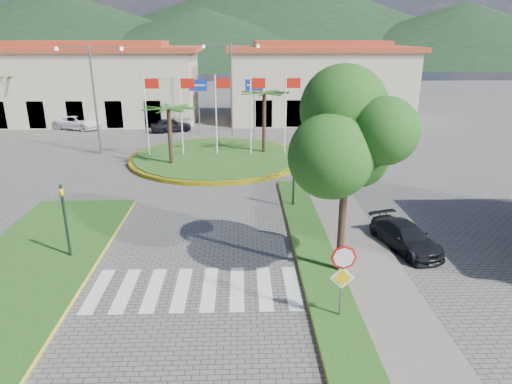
{
  "coord_description": "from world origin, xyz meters",
  "views": [
    {
      "loc": [
        1.81,
        -10.44,
        8.71
      ],
      "look_at": [
        2.41,
        8.0,
        2.29
      ],
      "focal_mm": 32.0,
      "sensor_mm": 36.0,
      "label": 1
    }
  ],
  "objects_px": {
    "stop_sign": "(343,271)",
    "car_dark_b": "(330,129)",
    "car_dark_a": "(171,125)",
    "deciduous_tree": "(347,141)",
    "car_side_right": "(406,237)",
    "white_van": "(78,122)",
    "roundabout_island": "(217,157)"
  },
  "relations": [
    {
      "from": "car_dark_b",
      "to": "car_side_right",
      "type": "relative_size",
      "value": 0.86
    },
    {
      "from": "stop_sign",
      "to": "white_van",
      "type": "relative_size",
      "value": 0.57
    },
    {
      "from": "deciduous_tree",
      "to": "car_dark_a",
      "type": "bearing_deg",
      "value": 110.74
    },
    {
      "from": "stop_sign",
      "to": "car_dark_b",
      "type": "xyz_separation_m",
      "value": [
        4.95,
        28.42,
        -1.25
      ]
    },
    {
      "from": "white_van",
      "to": "car_dark_b",
      "type": "height_order",
      "value": "white_van"
    },
    {
      "from": "roundabout_island",
      "to": "car_dark_a",
      "type": "relative_size",
      "value": 3.39
    },
    {
      "from": "stop_sign",
      "to": "car_dark_a",
      "type": "relative_size",
      "value": 0.71
    },
    {
      "from": "roundabout_island",
      "to": "car_dark_a",
      "type": "bearing_deg",
      "value": 115.26
    },
    {
      "from": "white_van",
      "to": "car_dark_a",
      "type": "relative_size",
      "value": 1.25
    },
    {
      "from": "deciduous_tree",
      "to": "car_dark_a",
      "type": "xyz_separation_m",
      "value": [
        -10.27,
        27.12,
        -4.54
      ]
    },
    {
      "from": "white_van",
      "to": "car_dark_a",
      "type": "distance_m",
      "value": 9.23
    },
    {
      "from": "roundabout_island",
      "to": "car_side_right",
      "type": "xyz_separation_m",
      "value": [
        8.75,
        -15.0,
        0.39
      ]
    },
    {
      "from": "car_dark_a",
      "to": "car_dark_b",
      "type": "distance_m",
      "value": 14.73
    },
    {
      "from": "roundabout_island",
      "to": "car_side_right",
      "type": "distance_m",
      "value": 17.37
    },
    {
      "from": "deciduous_tree",
      "to": "car_side_right",
      "type": "relative_size",
      "value": 1.78
    },
    {
      "from": "car_dark_a",
      "to": "stop_sign",
      "type": "bearing_deg",
      "value": 177.38
    },
    {
      "from": "roundabout_island",
      "to": "deciduous_tree",
      "type": "xyz_separation_m",
      "value": [
        5.5,
        -17.0,
        5.01
      ]
    },
    {
      "from": "stop_sign",
      "to": "car_side_right",
      "type": "bearing_deg",
      "value": 52.61
    },
    {
      "from": "deciduous_tree",
      "to": "stop_sign",
      "type": "bearing_deg",
      "value": -101.18
    },
    {
      "from": "car_dark_a",
      "to": "car_side_right",
      "type": "relative_size",
      "value": 0.98
    },
    {
      "from": "deciduous_tree",
      "to": "car_dark_a",
      "type": "height_order",
      "value": "deciduous_tree"
    },
    {
      "from": "deciduous_tree",
      "to": "car_dark_b",
      "type": "xyz_separation_m",
      "value": [
        4.35,
        25.39,
        -4.63
      ]
    },
    {
      "from": "roundabout_island",
      "to": "white_van",
      "type": "xyz_separation_m",
      "value": [
        -13.88,
        11.64,
        0.48
      ]
    },
    {
      "from": "white_van",
      "to": "deciduous_tree",
      "type": "bearing_deg",
      "value": -125.35
    },
    {
      "from": "stop_sign",
      "to": "car_dark_b",
      "type": "relative_size",
      "value": 0.8
    },
    {
      "from": "car_dark_b",
      "to": "car_side_right",
      "type": "bearing_deg",
      "value": 169.9
    },
    {
      "from": "deciduous_tree",
      "to": "car_dark_b",
      "type": "relative_size",
      "value": 2.06
    },
    {
      "from": "white_van",
      "to": "car_side_right",
      "type": "relative_size",
      "value": 1.23
    },
    {
      "from": "roundabout_island",
      "to": "car_dark_a",
      "type": "distance_m",
      "value": 11.2
    },
    {
      "from": "stop_sign",
      "to": "car_dark_a",
      "type": "xyz_separation_m",
      "value": [
        -9.67,
        30.16,
        -1.15
      ]
    },
    {
      "from": "car_side_right",
      "to": "white_van",
      "type": "bearing_deg",
      "value": 112.5
    },
    {
      "from": "car_dark_a",
      "to": "roundabout_island",
      "type": "bearing_deg",
      "value": -175.15
    }
  ]
}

